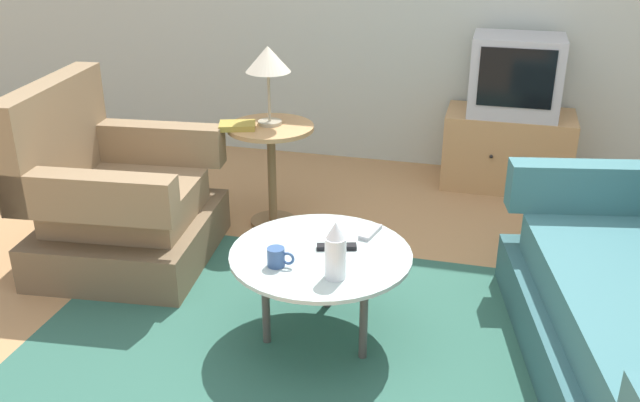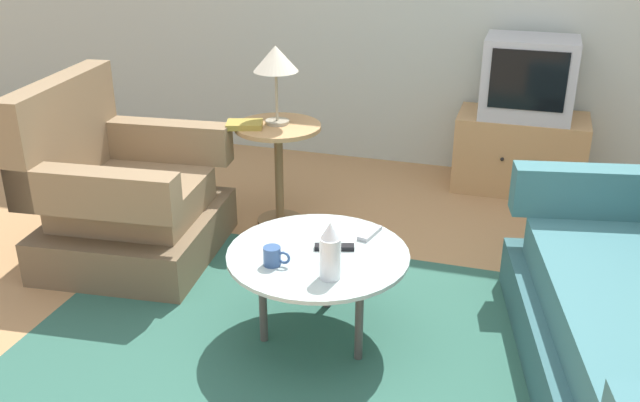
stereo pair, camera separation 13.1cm
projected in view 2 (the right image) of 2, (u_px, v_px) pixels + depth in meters
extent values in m
plane|color=#AD7F51|center=(329.00, 344.00, 3.12)|extent=(16.00, 16.00, 0.00)
cube|color=#2D5B4C|center=(318.00, 334.00, 3.19)|extent=(2.54, 1.66, 0.00)
cube|color=brown|center=(137.00, 234.00, 3.86)|extent=(0.93, 1.00, 0.24)
cube|color=#846B4C|center=(133.00, 199.00, 3.77)|extent=(0.77, 0.71, 0.18)
cube|color=#846B4C|center=(63.00, 130.00, 3.69)|extent=(0.23, 0.93, 0.55)
cube|color=#846B4C|center=(93.00, 192.00, 3.34)|extent=(0.86, 0.22, 0.22)
cube|color=#846B4C|center=(159.00, 140.00, 4.04)|extent=(0.86, 0.22, 0.22)
cube|color=#3D7075|center=(612.00, 192.00, 3.32)|extent=(0.94, 0.32, 0.24)
cylinder|color=#B2C6C1|center=(318.00, 254.00, 3.02)|extent=(0.79, 0.79, 0.02)
cylinder|color=#4C4742|center=(327.00, 270.00, 3.32)|extent=(0.04, 0.04, 0.40)
cylinder|color=#4C4742|center=(263.00, 301.00, 3.07)|extent=(0.04, 0.04, 0.40)
cylinder|color=#4C4742|center=(359.00, 318.00, 2.95)|extent=(0.04, 0.04, 0.40)
cylinder|color=tan|center=(278.00, 127.00, 4.02)|extent=(0.50, 0.50, 0.02)
cylinder|color=brown|center=(279.00, 177.00, 4.15)|extent=(0.05, 0.05, 0.59)
cylinder|color=brown|center=(280.00, 220.00, 4.26)|extent=(0.27, 0.27, 0.02)
cube|color=tan|center=(519.00, 152.00, 4.66)|extent=(0.83, 0.45, 0.51)
sphere|color=black|center=(502.00, 159.00, 4.47)|extent=(0.02, 0.02, 0.02)
sphere|color=black|center=(534.00, 163.00, 4.42)|extent=(0.02, 0.02, 0.02)
cube|color=#B7B7BC|center=(529.00, 78.00, 4.45)|extent=(0.57, 0.41, 0.51)
cube|color=black|center=(528.00, 81.00, 4.26)|extent=(0.45, 0.01, 0.37)
cylinder|color=#9E937A|center=(277.00, 122.00, 4.04)|extent=(0.14, 0.14, 0.02)
cylinder|color=#9E937A|center=(277.00, 96.00, 3.97)|extent=(0.02, 0.02, 0.29)
cone|color=beige|center=(276.00, 58.00, 3.89)|extent=(0.25, 0.25, 0.14)
cylinder|color=white|center=(330.00, 258.00, 2.79)|extent=(0.09, 0.09, 0.18)
cone|color=white|center=(330.00, 230.00, 2.74)|extent=(0.08, 0.08, 0.07)
cylinder|color=#335184|center=(272.00, 256.00, 2.90)|extent=(0.07, 0.07, 0.08)
torus|color=#335184|center=(284.00, 258.00, 2.89)|extent=(0.06, 0.01, 0.06)
cube|color=black|center=(334.00, 247.00, 3.04)|extent=(0.18, 0.09, 0.02)
cube|color=#B2B2B7|center=(370.00, 233.00, 3.17)|extent=(0.08, 0.16, 0.02)
cube|color=olive|center=(244.00, 125.00, 3.97)|extent=(0.24, 0.20, 0.03)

